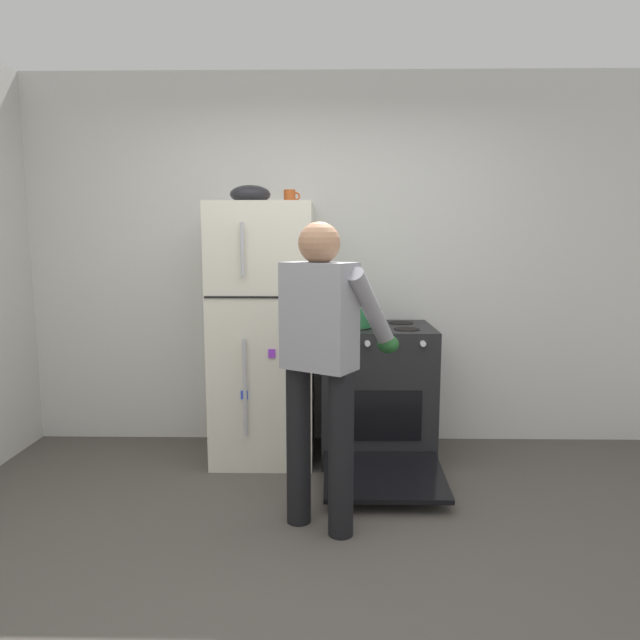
% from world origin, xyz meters
% --- Properties ---
extents(ground, '(8.00, 8.00, 0.00)m').
position_xyz_m(ground, '(0.00, 0.00, 0.00)').
color(ground, '#4C4742').
extents(kitchen_wall_back, '(6.00, 0.10, 2.70)m').
position_xyz_m(kitchen_wall_back, '(0.00, 1.95, 1.35)').
color(kitchen_wall_back, silver).
rests_on(kitchen_wall_back, ground).
extents(refrigerator, '(0.68, 0.72, 1.75)m').
position_xyz_m(refrigerator, '(-0.38, 1.57, 0.88)').
color(refrigerator, silver).
rests_on(refrigerator, ground).
extents(stove_range, '(0.76, 1.23, 0.93)m').
position_xyz_m(stove_range, '(0.40, 1.55, 0.45)').
color(stove_range, black).
rests_on(stove_range, ground).
extents(person_cook, '(0.66, 0.70, 1.60)m').
position_xyz_m(person_cook, '(0.04, 0.56, 0.95)').
color(person_cook, black).
rests_on(person_cook, ground).
extents(red_pot, '(0.36, 0.26, 0.14)m').
position_xyz_m(red_pot, '(0.24, 1.52, 1.00)').
color(red_pot, '#236638').
rests_on(red_pot, stove_range).
extents(coffee_mug, '(0.11, 0.08, 0.10)m').
position_xyz_m(coffee_mug, '(-0.20, 1.62, 1.80)').
color(coffee_mug, '#B24C1E').
rests_on(coffee_mug, refrigerator).
extents(mixing_bowl, '(0.27, 0.27, 0.12)m').
position_xyz_m(mixing_bowl, '(-0.46, 1.57, 1.81)').
color(mixing_bowl, black).
rests_on(mixing_bowl, refrigerator).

